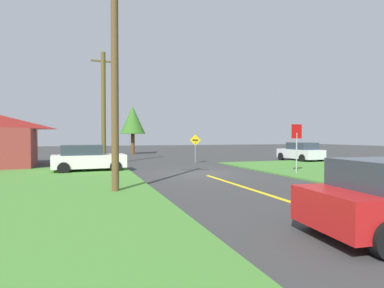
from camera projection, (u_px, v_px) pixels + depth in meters
ground_plane at (201, 174)px, 17.68m from camera, size 120.00×120.00×0.00m
lane_stripe_center at (287, 201)px, 10.11m from camera, size 0.20×14.00×0.01m
stop_sign at (297, 139)px, 17.42m from camera, size 0.78×0.19×2.80m
car_on_crossroad at (300, 152)px, 26.80m from camera, size 2.06×4.23×1.62m
parked_car_near_building at (87, 158)px, 18.58m from camera, size 4.30×2.17×1.62m
utility_pole_near at (115, 80)px, 11.46m from camera, size 1.79×0.47×8.12m
utility_pole_mid at (103, 107)px, 23.51m from camera, size 1.80×0.34×8.50m
direction_sign at (195, 145)px, 24.51m from camera, size 0.91×0.08×2.29m
oak_tree_left at (133, 120)px, 37.82m from camera, size 3.05×3.05×5.84m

